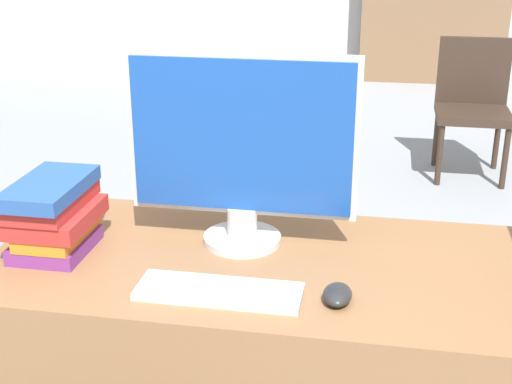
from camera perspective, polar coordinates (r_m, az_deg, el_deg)
name	(u,v)px	position (r m, az deg, el deg)	size (l,w,h in m)	color
monitor	(242,149)	(1.75, -1.15, 3.47)	(0.57, 0.20, 0.49)	silver
keyboard	(219,292)	(1.60, -2.96, -7.96)	(0.37, 0.13, 0.02)	silver
mouse	(337,294)	(1.57, 6.54, -8.15)	(0.06, 0.10, 0.03)	#262626
book_stack	(53,214)	(1.84, -15.91, -1.74)	(0.19, 0.28, 0.18)	#7A3384
far_chair	(473,101)	(4.65, 16.95, 7.00)	(0.44, 0.44, 0.84)	#38281E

